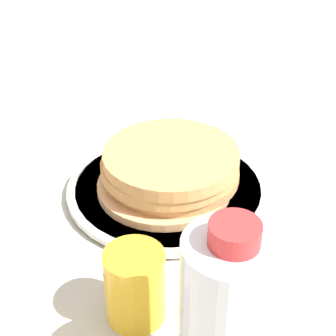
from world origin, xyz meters
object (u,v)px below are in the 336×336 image
object	(u,v)px
plate	(168,188)
pancake_stack	(169,169)
juice_glass	(135,286)
water_bottle_near	(224,325)

from	to	relation	value
plate	pancake_stack	size ratio (longest dim) A/B	1.42
plate	juice_glass	bearing A→B (deg)	158.30
pancake_stack	water_bottle_near	size ratio (longest dim) A/B	0.97
pancake_stack	water_bottle_near	world-z (taller)	water_bottle_near
juice_glass	water_bottle_near	distance (m)	0.13
plate	water_bottle_near	xyz separation A→B (m)	(-0.31, 0.02, 0.08)
pancake_stack	juice_glass	xyz separation A→B (m)	(-0.20, 0.08, 0.00)
pancake_stack	juice_glass	world-z (taller)	juice_glass
pancake_stack	juice_glass	distance (m)	0.21
plate	pancake_stack	bearing A→B (deg)	-157.08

